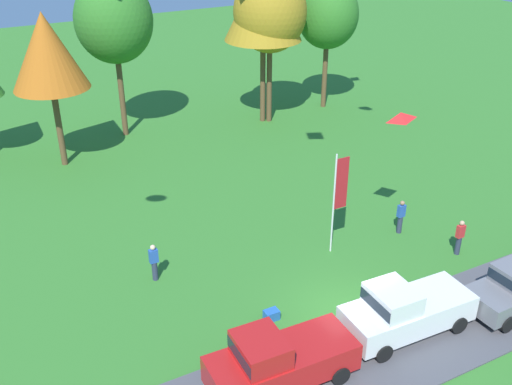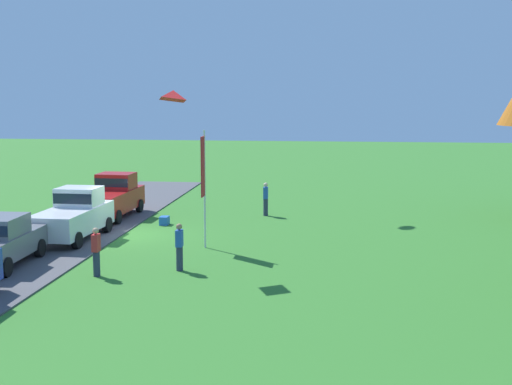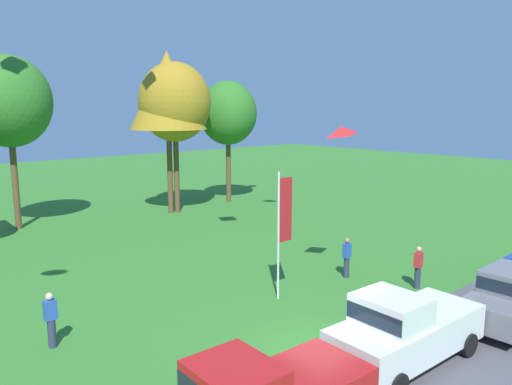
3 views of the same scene
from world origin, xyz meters
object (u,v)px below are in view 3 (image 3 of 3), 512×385
object	(u,v)px
tree_right_of_center	(175,102)
tree_left_of_center	(228,113)
tree_far_right	(9,102)
person_watching_sky	(418,267)
kite_diamond_mid_center	(341,131)
tree_lone_near	(168,91)
cooler_box	(226,365)
flag_banner	(283,219)
person_on_lawn	(347,257)
car_sedan_mid_row	(512,295)
person_beside_suv	(51,320)
car_pickup_far_end	(403,329)

from	to	relation	value
tree_right_of_center	tree_left_of_center	distance (m)	5.15
tree_far_right	tree_right_of_center	bearing A→B (deg)	-13.19
person_watching_sky	kite_diamond_mid_center	size ratio (longest dim) A/B	1.76
tree_far_right	tree_right_of_center	world-z (taller)	tree_right_of_center
tree_lone_near	cooler_box	world-z (taller)	tree_lone_near
person_watching_sky	flag_banner	size ratio (longest dim) A/B	0.36
person_on_lawn	cooler_box	xyz separation A→B (m)	(-8.52, -2.69, -0.68)
tree_far_right	flag_banner	size ratio (longest dim) A/B	2.09
car_sedan_mid_row	person_on_lawn	world-z (taller)	car_sedan_mid_row
person_beside_suv	tree_right_of_center	world-z (taller)	tree_right_of_center
car_pickup_far_end	cooler_box	xyz separation A→B (m)	(-3.83, 2.98, -0.91)
tree_lone_near	tree_left_of_center	xyz separation A→B (m)	(5.42, 0.50, -1.52)
tree_right_of_center	tree_left_of_center	world-z (taller)	tree_right_of_center
tree_left_of_center	flag_banner	distance (m)	19.93
person_watching_sky	flag_banner	bearing A→B (deg)	148.40
car_pickup_far_end	flag_banner	xyz separation A→B (m)	(1.11, 5.87, 1.94)
car_pickup_far_end	cooler_box	size ratio (longest dim) A/B	9.05
car_sedan_mid_row	tree_far_right	size ratio (longest dim) A/B	0.44
tree_far_right	kite_diamond_mid_center	world-z (taller)	tree_far_right
cooler_box	person_beside_suv	bearing A→B (deg)	123.75
car_pickup_far_end	kite_diamond_mid_center	bearing A→B (deg)	55.90
tree_far_right	tree_left_of_center	size ratio (longest dim) A/B	1.11
person_watching_sky	tree_left_of_center	xyz separation A→B (m)	(5.80, 19.45, 5.77)
tree_right_of_center	tree_far_right	bearing A→B (deg)	166.81
car_pickup_far_end	person_watching_sky	xyz separation A→B (m)	(5.78, 2.99, -0.23)
person_on_lawn	flag_banner	xyz separation A→B (m)	(-3.58, 0.20, 2.17)
person_beside_suv	tree_right_of_center	distance (m)	20.58
person_watching_sky	person_beside_suv	bearing A→B (deg)	160.24
tree_far_right	tree_left_of_center	world-z (taller)	tree_far_right
person_watching_sky	tree_right_of_center	world-z (taller)	tree_right_of_center
person_watching_sky	flag_banner	xyz separation A→B (m)	(-4.67, 2.87, 2.17)
flag_banner	cooler_box	xyz separation A→B (m)	(-4.94, -2.88, -2.85)
person_on_lawn	tree_lone_near	bearing A→B (deg)	84.84
person_on_lawn	cooler_box	distance (m)	8.96
tree_lone_near	tree_right_of_center	world-z (taller)	tree_lone_near
tree_far_right	tree_lone_near	bearing A→B (deg)	-12.39
person_beside_suv	tree_lone_near	xyz separation A→B (m)	(13.04, 14.40, 7.29)
person_on_lawn	cooler_box	size ratio (longest dim) A/B	3.05
person_on_lawn	person_watching_sky	world-z (taller)	same
tree_right_of_center	cooler_box	size ratio (longest dim) A/B	17.96
person_on_lawn	tree_left_of_center	world-z (taller)	tree_left_of_center
person_beside_suv	tree_left_of_center	size ratio (longest dim) A/B	0.19
person_beside_suv	flag_banner	xyz separation A→B (m)	(7.99, -1.67, 2.17)
person_watching_sky	car_sedan_mid_row	bearing A→B (deg)	-101.43
cooler_box	kite_diamond_mid_center	xyz separation A→B (m)	(7.41, 2.30, 6.01)
person_beside_suv	tree_left_of_center	world-z (taller)	tree_left_of_center
person_beside_suv	tree_far_right	world-z (taller)	tree_far_right
car_sedan_mid_row	person_on_lawn	xyz separation A→B (m)	(-0.31, 6.56, -0.16)
person_watching_sky	tree_left_of_center	distance (m)	21.10
person_watching_sky	tree_lone_near	size ratio (longest dim) A/B	0.16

